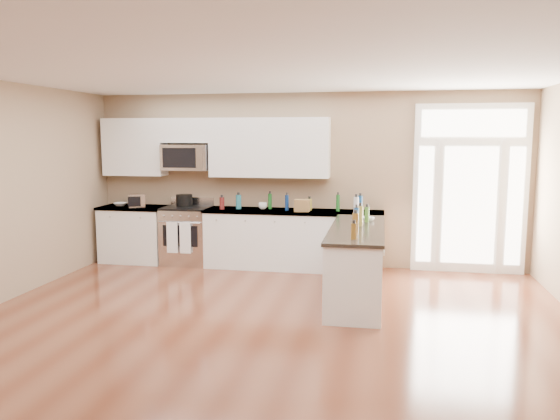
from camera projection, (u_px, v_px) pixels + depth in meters
The scene contains 18 objects.
ground at pixel (246, 361), 5.16m from camera, with size 8.00×8.00×0.00m, color #5D2C1A.
room_shell at pixel (245, 181), 4.93m from camera, with size 8.00×8.00×8.00m.
back_cabinet_left at pixel (135, 236), 9.22m from camera, with size 1.10×0.66×0.94m.
back_cabinet_right at pixel (293, 241), 8.72m from camera, with size 2.85×0.66×0.94m.
peninsula_cabinet at pixel (357, 265), 7.11m from camera, with size 0.69×2.32×0.94m.
upper_cabinet_left at pixel (135, 147), 9.16m from camera, with size 1.04×0.33×0.95m, color white.
upper_cabinet_right at pixel (269, 148), 8.74m from camera, with size 1.94×0.33×0.95m, color white.
upper_cabinet_short at pixel (187, 130), 8.95m from camera, with size 0.82×0.33×0.40m, color white.
microwave at pixel (187, 157), 8.98m from camera, with size 0.78×0.41×0.42m.
entry_door at pixel (470, 189), 8.37m from camera, with size 1.70×0.10×2.60m.
kitchen_range at pixel (187, 235), 9.04m from camera, with size 0.76×0.68×1.08m.
stockpot at pixel (184, 200), 9.08m from camera, with size 0.27×0.27×0.21m, color black.
toaster_oven at pixel (137, 201), 8.99m from camera, with size 0.26×0.20×0.22m, color silver.
cardboard_box at pixel (302, 206), 8.50m from camera, with size 0.23×0.17×0.19m, color brown.
bowl_left at pixel (121, 204), 9.21m from camera, with size 0.22×0.22×0.05m, color white.
bowl_peninsula at pixel (369, 219), 7.58m from camera, with size 0.17×0.17×0.05m, color white.
cup_counter at pixel (263, 206), 8.77m from camera, with size 0.14×0.14×0.11m, color white.
counter_bottles at pixel (318, 209), 7.87m from camera, with size 2.40×2.45×0.31m.
Camera 1 is at (1.22, -4.78, 2.11)m, focal length 35.00 mm.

